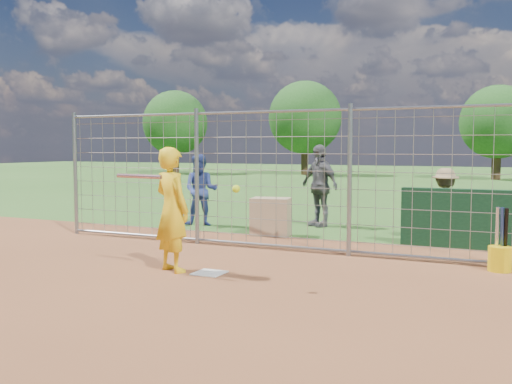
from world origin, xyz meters
The scene contains 13 objects.
ground centered at (0.00, 0.00, 0.00)m, with size 100.00×100.00×0.00m, color #2D591E.
infield_dirt centered at (0.00, -3.00, 0.01)m, with size 18.00×18.00×0.00m, color brown.
home_plate centered at (0.00, -0.20, 0.01)m, with size 0.43×0.43×0.02m, color silver.
dugout_wall centered at (3.40, 3.60, 0.55)m, with size 2.60×0.20×1.10m, color #11381E.
batter centered at (-0.59, -0.28, 0.93)m, with size 0.68×0.45×1.87m, color yellow.
bystander_a centered at (-2.71, 4.23, 0.85)m, with size 0.83×0.64×1.70m, color navy.
bystander_b centered at (-0.14, 5.35, 0.96)m, with size 1.13×0.47×1.93m, color #555459.
bystander_c centered at (2.82, 4.25, 0.73)m, with size 0.94×0.54×1.46m, color #8D734D.
equipment_bin centered at (-0.60, 3.52, 0.40)m, with size 0.80×0.55×0.80m, color tan.
equipment_in_play centered at (-0.59, -0.57, 1.41)m, with size 2.20×0.35×0.20m.
bucket_with_bats centered at (3.89, 1.76, 0.25)m, with size 0.34×0.35×0.97m.
backstop_fence centered at (0.00, 2.00, 1.26)m, with size 9.08×0.08×2.60m.
tree_line centered at (3.13, 28.13, 3.71)m, with size 44.66×6.72×6.48m.
Camera 1 is at (4.08, -7.45, 1.87)m, focal length 40.00 mm.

